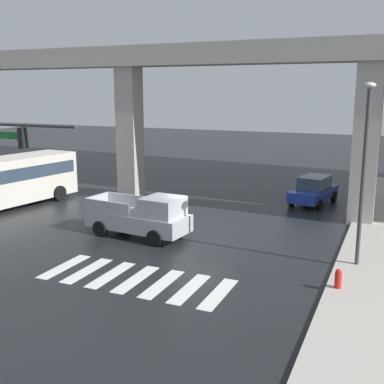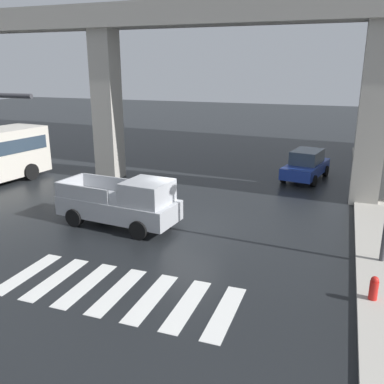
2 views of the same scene
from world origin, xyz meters
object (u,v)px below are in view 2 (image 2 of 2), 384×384
(sedan_blue, at_px, (306,165))
(fire_hydrant, at_px, (374,290))
(pickup_truck, at_px, (124,204))
(street_lamp_mid_block, at_px, (380,104))

(sedan_blue, relative_size, fire_hydrant, 5.36)
(fire_hydrant, bearing_deg, pickup_truck, 162.82)
(pickup_truck, height_order, fire_hydrant, pickup_truck)
(sedan_blue, height_order, street_lamp_mid_block, street_lamp_mid_block)
(pickup_truck, xyz_separation_m, sedan_blue, (6.34, 10.41, -0.14))
(pickup_truck, height_order, sedan_blue, pickup_truck)
(pickup_truck, xyz_separation_m, street_lamp_mid_block, (9.83, 9.47, 3.57))
(street_lamp_mid_block, bearing_deg, pickup_truck, -136.06)
(pickup_truck, height_order, street_lamp_mid_block, street_lamp_mid_block)
(pickup_truck, xyz_separation_m, fire_hydrant, (9.43, -2.92, -0.56))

